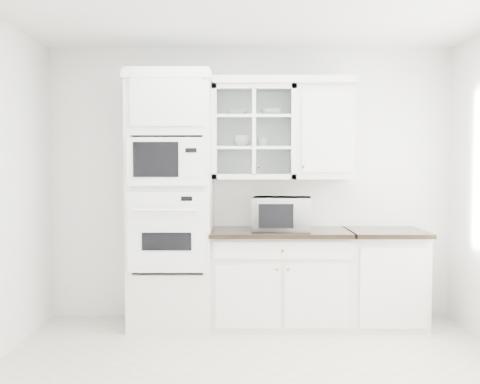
{
  "coord_description": "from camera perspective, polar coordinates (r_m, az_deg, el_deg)",
  "views": [
    {
      "loc": [
        -0.08,
        -3.62,
        1.54
      ],
      "look_at": [
        -0.1,
        1.05,
        1.3
      ],
      "focal_mm": 40.0,
      "sensor_mm": 36.0,
      "label": 1
    }
  ],
  "objects": [
    {
      "name": "upper_cabinet_solid",
      "position": [
        5.27,
        8.87,
        6.29
      ],
      "size": [
        0.55,
        0.33,
        0.9
      ],
      "primitive_type": "cube",
      "color": "silver",
      "rests_on": "room_shell"
    },
    {
      "name": "bowl_b",
      "position": [
        5.21,
        3.38,
        8.46
      ],
      "size": [
        0.25,
        0.25,
        0.06
      ],
      "primitive_type": "imported",
      "rotation": [
        0.0,
        0.0,
        -0.27
      ],
      "color": "white",
      "rests_on": "upper_cabinet_glass"
    },
    {
      "name": "bowl_a",
      "position": [
        5.21,
        -0.33,
        8.39
      ],
      "size": [
        0.22,
        0.22,
        0.05
      ],
      "primitive_type": "imported",
      "rotation": [
        0.0,
        0.0,
        -0.08
      ],
      "color": "white",
      "rests_on": "upper_cabinet_glass"
    },
    {
      "name": "cup_a",
      "position": [
        5.2,
        0.17,
        5.44
      ],
      "size": [
        0.14,
        0.14,
        0.11
      ],
      "primitive_type": "imported",
      "rotation": [
        0.0,
        0.0,
        0.0
      ],
      "color": "white",
      "rests_on": "upper_cabinet_glass"
    },
    {
      "name": "crown_molding",
      "position": [
        5.24,
        0.31,
        11.68
      ],
      "size": [
        2.14,
        0.38,
        0.07
      ],
      "primitive_type": "cube",
      "color": "white",
      "rests_on": "room_shell"
    },
    {
      "name": "cup_b",
      "position": [
        5.2,
        2.45,
        5.32
      ],
      "size": [
        0.11,
        0.11,
        0.09
      ],
      "primitive_type": "imported",
      "rotation": [
        0.0,
        0.0,
        -0.09
      ],
      "color": "white",
      "rests_on": "upper_cabinet_glass"
    },
    {
      "name": "base_cabinet_run",
      "position": [
        5.19,
        4.27,
        -9.04
      ],
      "size": [
        1.32,
        0.67,
        0.92
      ],
      "color": "silver",
      "rests_on": "ground"
    },
    {
      "name": "extra_base_cabinet",
      "position": [
        5.35,
        15.14,
        -8.77
      ],
      "size": [
        0.72,
        0.67,
        0.92
      ],
      "color": "silver",
      "rests_on": "ground"
    },
    {
      "name": "upper_cabinet_glass",
      "position": [
        5.21,
        1.47,
        6.36
      ],
      "size": [
        0.8,
        0.33,
        0.9
      ],
      "color": "silver",
      "rests_on": "room_shell"
    },
    {
      "name": "room_shell",
      "position": [
        4.05,
        1.38,
        6.32
      ],
      "size": [
        4.0,
        3.5,
        2.7
      ],
      "color": "white",
      "rests_on": "ground"
    },
    {
      "name": "oven_column",
      "position": [
        5.09,
        -7.32,
        -0.91
      ],
      "size": [
        0.76,
        0.68,
        2.4
      ],
      "color": "silver",
      "rests_on": "ground"
    },
    {
      "name": "countertop_microwave",
      "position": [
        5.08,
        4.5,
        -2.3
      ],
      "size": [
        0.59,
        0.51,
        0.31
      ],
      "primitive_type": "imported",
      "rotation": [
        0.0,
        0.0,
        3.03
      ],
      "color": "white",
      "rests_on": "base_cabinet_run"
    }
  ]
}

